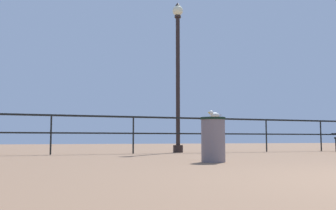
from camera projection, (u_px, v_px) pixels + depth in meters
The scene contains 4 objects.
pier_railing at pixel (170, 126), 10.91m from camera, with size 19.68×0.05×1.03m.
lamppost_center at pixel (178, 69), 11.46m from camera, with size 0.32×0.32×4.57m.
seagull_on_rail at pixel (214, 115), 11.45m from camera, with size 0.46×0.19×0.22m.
trash_bin at pixel (213, 140), 6.54m from camera, with size 0.43×0.43×0.77m.
Camera 1 is at (-3.94, -1.97, 0.39)m, focal length 40.70 mm.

